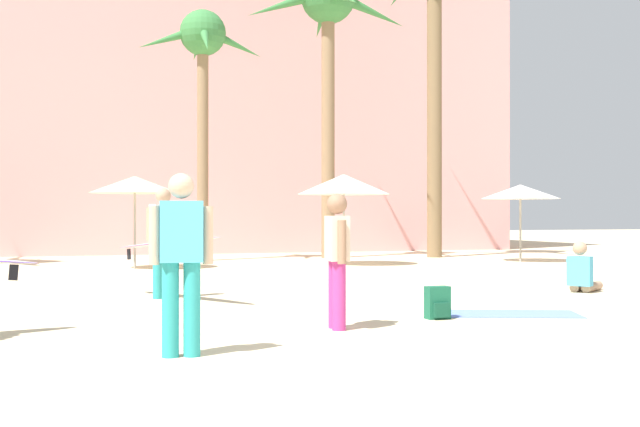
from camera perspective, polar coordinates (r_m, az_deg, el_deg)
ground at (r=7.13m, az=6.84°, el=-10.88°), size 120.00×120.00×0.00m
hotel_pink at (r=34.56m, az=-6.38°, el=8.09°), size 20.37×10.56×12.60m
palm_tree_center at (r=24.88m, az=-8.22°, el=10.82°), size 3.92×3.84×7.46m
palm_tree_far_right at (r=26.48m, az=0.59°, el=13.27°), size 5.42×5.40×9.17m
cafe_umbrella_1 at (r=20.95m, az=-12.84°, el=1.98°), size 2.25×2.25×2.33m
cafe_umbrella_2 at (r=22.03m, az=1.67°, el=2.05°), size 2.51×2.51×2.46m
cafe_umbrella_3 at (r=24.31m, az=13.85°, el=1.48°), size 2.27×2.27×2.24m
beach_towel at (r=11.30m, az=12.93°, el=-6.86°), size 2.09×1.51×0.01m
backpack at (r=10.62m, az=8.25°, el=-6.24°), size 0.30×0.24×0.42m
person_near_right at (r=14.94m, az=17.90°, el=-4.06°), size 0.94×0.83×0.89m
person_mid_center at (r=13.21m, az=-10.84°, el=-1.82°), size 1.46×2.87×1.77m
person_near_left at (r=7.76m, az=-9.69°, el=-2.95°), size 0.61×0.27×1.73m
person_mid_left at (r=9.52m, az=1.20°, el=-2.94°), size 0.27×0.61×1.59m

